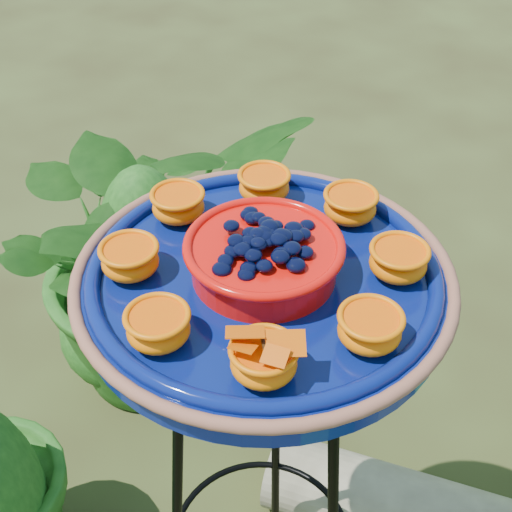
% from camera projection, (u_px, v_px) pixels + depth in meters
% --- Properties ---
extents(tripod_stand, '(0.41, 0.41, 0.98)m').
position_uv_depth(tripod_stand, '(262.00, 463.00, 1.24)').
color(tripod_stand, black).
rests_on(tripod_stand, ground).
extents(feeder_dish, '(0.58, 0.58, 0.12)m').
position_uv_depth(feeder_dish, '(264.00, 275.00, 0.96)').
color(feeder_dish, navy).
rests_on(feeder_dish, tripod_stand).
extents(driftwood_log, '(0.58, 0.20, 0.19)m').
position_uv_depth(driftwood_log, '(385.00, 503.00, 1.73)').
color(driftwood_log, tan).
rests_on(driftwood_log, ground).
extents(shrub_back_left, '(1.04, 1.06, 0.89)m').
position_uv_depth(shrub_back_left, '(147.00, 247.00, 1.94)').
color(shrub_back_left, '#174612').
rests_on(shrub_back_left, ground).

